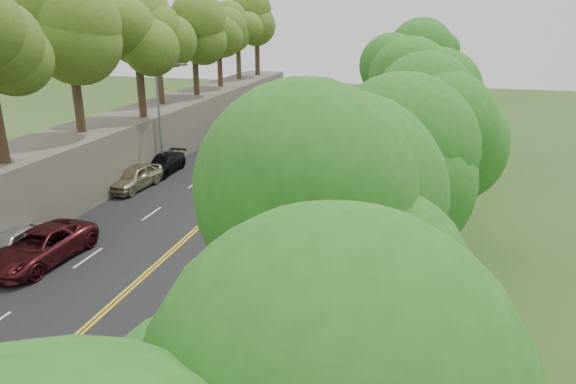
% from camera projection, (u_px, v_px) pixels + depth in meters
% --- Properties ---
extents(ground, '(140.00, 140.00, 0.00)m').
position_uv_depth(ground, '(230.00, 278.00, 22.63)').
color(ground, '#33511E').
rests_on(ground, ground).
extents(road, '(11.20, 66.00, 0.04)m').
position_uv_depth(road, '(235.00, 173.00, 37.66)').
color(road, black).
rests_on(road, ground).
extents(sidewalk, '(4.20, 66.00, 0.05)m').
position_uv_depth(sidewalk, '(343.00, 182.00, 35.69)').
color(sidewalk, gray).
rests_on(sidewalk, ground).
extents(jersey_barrier, '(0.42, 66.00, 0.60)m').
position_uv_depth(jersey_barrier, '(311.00, 175.00, 36.17)').
color(jersey_barrier, '#C9E926').
rests_on(jersey_barrier, ground).
extents(rock_embankment, '(5.00, 66.00, 4.00)m').
position_uv_depth(rock_embankment, '(135.00, 140.00, 39.02)').
color(rock_embankment, '#595147').
rests_on(rock_embankment, ground).
extents(chainlink_fence, '(0.04, 66.00, 2.00)m').
position_uv_depth(chainlink_fence, '(374.00, 171.00, 34.85)').
color(chainlink_fence, slate).
rests_on(chainlink_fence, ground).
extents(trees_embankment, '(6.40, 66.00, 13.00)m').
position_uv_depth(trees_embankment, '(129.00, 23.00, 36.14)').
color(trees_embankment, '#557B22').
rests_on(trees_embankment, rock_embankment).
extents(trees_fenceside, '(7.00, 66.00, 14.00)m').
position_uv_depth(trees_fenceside, '(416.00, 82.00, 32.32)').
color(trees_fenceside, '#328223').
rests_on(trees_fenceside, ground).
extents(streetlight, '(2.52, 0.22, 8.00)m').
position_uv_depth(streetlight, '(162.00, 110.00, 36.50)').
color(streetlight, gray).
rests_on(streetlight, ground).
extents(signpost, '(0.62, 0.09, 3.10)m').
position_uv_depth(signpost, '(225.00, 272.00, 18.98)').
color(signpost, gray).
rests_on(signpost, sidewalk).
extents(construction_barrel, '(0.53, 0.53, 0.86)m').
position_uv_depth(construction_barrel, '(371.00, 165.00, 38.16)').
color(construction_barrel, '#D24116').
rests_on(construction_barrel, sidewalk).
extents(concrete_block, '(1.39, 1.07, 0.89)m').
position_uv_depth(concrete_block, '(303.00, 334.00, 17.75)').
color(concrete_block, gray).
rests_on(concrete_block, sidewalk).
extents(car_0, '(2.05, 4.46, 1.48)m').
position_uv_depth(car_0, '(8.00, 245.00, 23.98)').
color(car_0, silver).
rests_on(car_0, road).
extents(car_2, '(2.93, 5.76, 1.56)m').
position_uv_depth(car_2, '(41.00, 246.00, 23.79)').
color(car_2, '#4E161C').
rests_on(car_2, road).
extents(car_3, '(2.00, 4.71, 1.36)m').
position_uv_depth(car_3, '(163.00, 164.00, 37.48)').
color(car_3, black).
rests_on(car_3, road).
extents(car_4, '(2.27, 4.79, 1.58)m').
position_uv_depth(car_4, '(134.00, 177.00, 33.99)').
color(car_4, tan).
rests_on(car_4, road).
extents(car_5, '(1.86, 4.86, 1.58)m').
position_uv_depth(car_5, '(237.00, 132.00, 47.47)').
color(car_5, '#B2B5BB').
rests_on(car_5, road).
extents(car_6, '(2.75, 5.71, 1.57)m').
position_uv_depth(car_6, '(235.00, 133.00, 47.01)').
color(car_6, black).
rests_on(car_6, road).
extents(car_7, '(2.84, 5.80, 1.62)m').
position_uv_depth(car_7, '(256.00, 112.00, 57.15)').
color(car_7, maroon).
rests_on(car_7, road).
extents(car_8, '(2.21, 4.62, 1.53)m').
position_uv_depth(car_8, '(267.00, 106.00, 61.03)').
color(car_8, silver).
rests_on(car_8, road).
extents(painter_0, '(0.63, 0.89, 1.72)m').
position_uv_depth(painter_0, '(253.00, 251.00, 23.06)').
color(painter_0, yellow).
rests_on(painter_0, sidewalk).
extents(painter_1, '(0.57, 0.76, 1.92)m').
position_uv_depth(painter_1, '(288.00, 213.00, 27.23)').
color(painter_1, white).
rests_on(painter_1, sidewalk).
extents(painter_2, '(0.91, 1.05, 1.87)m').
position_uv_depth(painter_2, '(288.00, 223.00, 26.04)').
color(painter_2, black).
rests_on(painter_2, sidewalk).
extents(painter_3, '(0.76, 1.13, 1.61)m').
position_uv_depth(painter_3, '(286.00, 209.00, 28.31)').
color(painter_3, '#9A6D3E').
rests_on(painter_3, sidewalk).
extents(person_far, '(1.03, 0.75, 1.63)m').
position_uv_depth(person_far, '(361.00, 149.00, 41.00)').
color(person_far, black).
rests_on(person_far, sidewalk).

